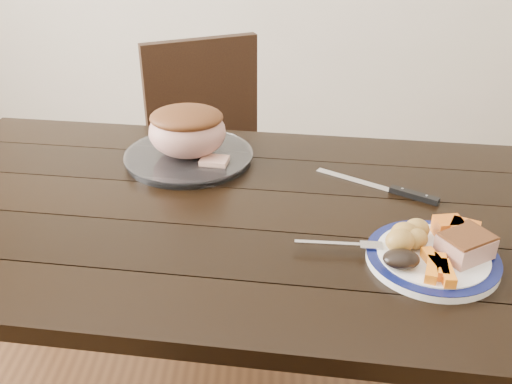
{
  "coord_description": "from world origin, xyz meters",
  "views": [
    {
      "loc": [
        0.12,
        -1.14,
        1.42
      ],
      "look_at": [
        0.08,
        -0.02,
        0.8
      ],
      "focal_mm": 40.0,
      "sensor_mm": 36.0,
      "label": 1
    }
  ],
  "objects_px": {
    "serving_platter": "(189,158)",
    "fork": "(345,245)",
    "carving_knife": "(398,191)",
    "pork_slice": "(465,247)",
    "dinner_plate": "(432,258)",
    "dining_table": "(223,239)",
    "roast_joint": "(187,132)",
    "chair_far": "(213,158)"
  },
  "relations": [
    {
      "from": "carving_knife",
      "to": "pork_slice",
      "type": "bearing_deg",
      "value": -43.25
    },
    {
      "from": "serving_platter",
      "to": "fork",
      "type": "bearing_deg",
      "value": -47.89
    },
    {
      "from": "serving_platter",
      "to": "pork_slice",
      "type": "bearing_deg",
      "value": -36.43
    },
    {
      "from": "carving_knife",
      "to": "dining_table",
      "type": "bearing_deg",
      "value": -137.58
    },
    {
      "from": "dining_table",
      "to": "chair_far",
      "type": "xyz_separation_m",
      "value": [
        -0.1,
        0.73,
        -0.13
      ]
    },
    {
      "from": "fork",
      "to": "roast_joint",
      "type": "relative_size",
      "value": 0.87
    },
    {
      "from": "chair_far",
      "to": "roast_joint",
      "type": "xyz_separation_m",
      "value": [
        -0.01,
        -0.49,
        0.31
      ]
    },
    {
      "from": "fork",
      "to": "carving_knife",
      "type": "height_order",
      "value": "fork"
    },
    {
      "from": "chair_far",
      "to": "dinner_plate",
      "type": "relative_size",
      "value": 3.56
    },
    {
      "from": "roast_joint",
      "to": "fork",
      "type": "bearing_deg",
      "value": -47.89
    },
    {
      "from": "chair_far",
      "to": "carving_knife",
      "type": "bearing_deg",
      "value": 104.67
    },
    {
      "from": "dinner_plate",
      "to": "roast_joint",
      "type": "bearing_deg",
      "value": 141.09
    },
    {
      "from": "dinner_plate",
      "to": "fork",
      "type": "xyz_separation_m",
      "value": [
        -0.17,
        0.03,
        0.01
      ]
    },
    {
      "from": "pork_slice",
      "to": "roast_joint",
      "type": "xyz_separation_m",
      "value": [
        -0.61,
        0.45,
        0.04
      ]
    },
    {
      "from": "chair_far",
      "to": "pork_slice",
      "type": "xyz_separation_m",
      "value": [
        0.6,
        -0.94,
        0.27
      ]
    },
    {
      "from": "roast_joint",
      "to": "carving_knife",
      "type": "distance_m",
      "value": 0.56
    },
    {
      "from": "dining_table",
      "to": "fork",
      "type": "xyz_separation_m",
      "value": [
        0.27,
        -0.18,
        0.11
      ]
    },
    {
      "from": "dining_table",
      "to": "pork_slice",
      "type": "xyz_separation_m",
      "value": [
        0.5,
        -0.21,
        0.13
      ]
    },
    {
      "from": "chair_far",
      "to": "carving_knife",
      "type": "xyz_separation_m",
      "value": [
        0.52,
        -0.65,
        0.23
      ]
    },
    {
      "from": "chair_far",
      "to": "dinner_plate",
      "type": "height_order",
      "value": "chair_far"
    },
    {
      "from": "serving_platter",
      "to": "carving_knife",
      "type": "bearing_deg",
      "value": -17.01
    },
    {
      "from": "dinner_plate",
      "to": "roast_joint",
      "type": "height_order",
      "value": "roast_joint"
    },
    {
      "from": "dinner_plate",
      "to": "fork",
      "type": "bearing_deg",
      "value": 171.65
    },
    {
      "from": "chair_far",
      "to": "dining_table",
      "type": "bearing_deg",
      "value": 73.97
    },
    {
      "from": "dining_table",
      "to": "fork",
      "type": "relative_size",
      "value": 9.46
    },
    {
      "from": "roast_joint",
      "to": "carving_knife",
      "type": "relative_size",
      "value": 0.72
    },
    {
      "from": "dining_table",
      "to": "serving_platter",
      "type": "bearing_deg",
      "value": 114.78
    },
    {
      "from": "dining_table",
      "to": "serving_platter",
      "type": "height_order",
      "value": "serving_platter"
    },
    {
      "from": "dining_table",
      "to": "roast_joint",
      "type": "height_order",
      "value": "roast_joint"
    },
    {
      "from": "dining_table",
      "to": "carving_knife",
      "type": "distance_m",
      "value": 0.44
    },
    {
      "from": "serving_platter",
      "to": "roast_joint",
      "type": "bearing_deg",
      "value": -45.0
    },
    {
      "from": "dining_table",
      "to": "roast_joint",
      "type": "bearing_deg",
      "value": 114.78
    },
    {
      "from": "chair_far",
      "to": "dinner_plate",
      "type": "xyz_separation_m",
      "value": [
        0.54,
        -0.93,
        0.23
      ]
    },
    {
      "from": "chair_far",
      "to": "dinner_plate",
      "type": "distance_m",
      "value": 1.1
    },
    {
      "from": "serving_platter",
      "to": "fork",
      "type": "relative_size",
      "value": 1.88
    },
    {
      "from": "carving_knife",
      "to": "roast_joint",
      "type": "bearing_deg",
      "value": -164.86
    },
    {
      "from": "dining_table",
      "to": "chair_far",
      "type": "distance_m",
      "value": 0.75
    },
    {
      "from": "serving_platter",
      "to": "chair_far",
      "type": "bearing_deg",
      "value": 89.09
    },
    {
      "from": "chair_far",
      "to": "serving_platter",
      "type": "relative_size",
      "value": 2.77
    },
    {
      "from": "carving_knife",
      "to": "fork",
      "type": "bearing_deg",
      "value": -89.11
    },
    {
      "from": "serving_platter",
      "to": "roast_joint",
      "type": "relative_size",
      "value": 1.64
    },
    {
      "from": "dining_table",
      "to": "chair_far",
      "type": "bearing_deg",
      "value": 97.99
    }
  ]
}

